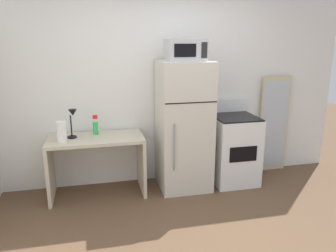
{
  "coord_description": "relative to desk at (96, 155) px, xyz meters",
  "views": [
    {
      "loc": [
        -0.95,
        -2.63,
        1.93
      ],
      "look_at": [
        -0.09,
        1.1,
        0.9
      ],
      "focal_mm": 35.59,
      "sensor_mm": 36.0,
      "label": 1
    }
  ],
  "objects": [
    {
      "name": "oven_range",
      "position": [
        1.81,
        -0.01,
        -0.06
      ],
      "size": [
        0.58,
        0.61,
        1.1
      ],
      "color": "white",
      "rests_on": "ground"
    },
    {
      "name": "microwave",
      "position": [
        1.11,
        -0.04,
        1.26
      ],
      "size": [
        0.46,
        0.35,
        0.26
      ],
      "color": "#B7B7BC",
      "rests_on": "refrigerator"
    },
    {
      "name": "wall_back_white",
      "position": [
        0.95,
        0.35,
        0.78
      ],
      "size": [
        5.0,
        0.1,
        2.6
      ],
      "primitive_type": "cube",
      "color": "white",
      "rests_on": "ground"
    },
    {
      "name": "refrigerator",
      "position": [
        1.11,
        -0.02,
        0.3
      ],
      "size": [
        0.64,
        0.63,
        1.65
      ],
      "color": "beige",
      "rests_on": "ground"
    },
    {
      "name": "desk",
      "position": [
        0.0,
        0.0,
        0.0
      ],
      "size": [
        1.16,
        0.57,
        0.75
      ],
      "color": "beige",
      "rests_on": "ground"
    },
    {
      "name": "desk_lamp",
      "position": [
        -0.25,
        0.03,
        0.47
      ],
      "size": [
        0.14,
        0.12,
        0.35
      ],
      "color": "black",
      "rests_on": "desk"
    },
    {
      "name": "ground_plane",
      "position": [
        0.95,
        -1.35,
        -0.52
      ],
      "size": [
        12.0,
        12.0,
        0.0
      ],
      "primitive_type": "plane",
      "color": "brown"
    },
    {
      "name": "paper_towel_roll",
      "position": [
        -0.38,
        -0.1,
        0.35
      ],
      "size": [
        0.11,
        0.11,
        0.24
      ],
      "primitive_type": "cylinder",
      "color": "white",
      "rests_on": "desk"
    },
    {
      "name": "leaning_mirror",
      "position": [
        2.54,
        0.24,
        0.18
      ],
      "size": [
        0.44,
        0.03,
        1.4
      ],
      "color": "#C6B793",
      "rests_on": "ground"
    },
    {
      "name": "spray_bottle",
      "position": [
        0.01,
        0.12,
        0.33
      ],
      "size": [
        0.06,
        0.06,
        0.25
      ],
      "color": "green",
      "rests_on": "desk"
    }
  ]
}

